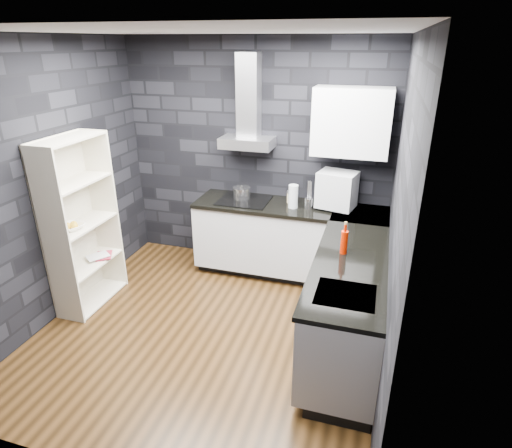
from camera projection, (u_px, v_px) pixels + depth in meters
The scene contains 28 objects.
ground at pixel (209, 330), 4.22m from camera, with size 3.20×3.20×0.00m, color #3E2610.
ceiling at pixel (193, 31), 3.16m from camera, with size 3.20×3.20×0.00m, color white.
wall_back at pixel (256, 157), 5.12m from camera, with size 3.20×0.05×2.70m, color black.
wall_front at pixel (80, 304), 2.26m from camera, with size 3.20×0.05×2.70m, color black.
wall_left at pixel (47, 185), 4.12m from camera, with size 0.05×3.20×2.70m, color black.
wall_right at pixel (399, 223), 3.26m from camera, with size 0.05×3.20×2.70m, color black.
toekick_back at pixel (288, 269), 5.25m from camera, with size 2.18×0.50×0.10m, color black.
toekick_right at pixel (348, 345), 3.94m from camera, with size 0.50×1.78×0.10m, color black.
counter_back_cab at pixel (289, 239), 5.05m from camera, with size 2.20×0.60×0.76m, color #BABBBF.
counter_right_cab at pixel (347, 305), 3.78m from camera, with size 0.60×1.80×0.76m, color #BABBBF.
counter_back_top at pixel (290, 207), 4.88m from camera, with size 2.20×0.62×0.04m, color black.
counter_right_top at pixel (350, 265), 3.62m from camera, with size 0.62×1.80×0.04m, color black.
counter_corner_top at pixel (361, 215), 4.68m from camera, with size 0.62×0.62×0.04m, color black.
hood_body at pixel (247, 143), 4.88m from camera, with size 0.60×0.34×0.12m, color silver.
hood_chimney at pixel (249, 96), 4.74m from camera, with size 0.24×0.20×0.90m, color silver.
upper_cabinet at pixel (352, 122), 4.46m from camera, with size 0.80×0.35×0.70m, color silver.
cooktop at pixel (244, 200), 5.02m from camera, with size 0.58×0.50×0.01m, color black.
sink_rim at pixel (345, 295), 3.18m from camera, with size 0.44×0.40×0.01m, color silver.
pot at pixel (242, 193), 5.05m from camera, with size 0.20×0.20×0.12m, color silver.
glass_vase at pixel (293, 196), 4.77m from camera, with size 0.11×0.11×0.26m, color silver.
storage_jar at pixel (291, 198), 4.95m from camera, with size 0.10×0.10×0.12m, color beige.
utensil_crock at pixel (309, 203), 4.77m from camera, with size 0.09×0.09×0.12m, color silver.
appliance_garage at pixel (337, 190), 4.69m from camera, with size 0.40×0.31×0.40m, color #B7B9BE.
red_bottle at pixel (344, 242), 3.74m from camera, with size 0.06×0.06×0.21m, color #A61600.
bookshelf at pixel (82, 225), 4.37m from camera, with size 0.34×0.80×1.80m, color beige.
fruit_bowl at pixel (72, 227), 4.23m from camera, with size 0.22×0.22×0.06m, color white.
book_red at pixel (95, 248), 4.61m from camera, with size 0.17×0.02×0.22m, color maroon.
book_second at pixel (94, 245), 4.63m from camera, with size 0.17×0.02×0.23m, color #B2B2B2.
Camera 1 is at (1.44, -3.19, 2.63)m, focal length 30.00 mm.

